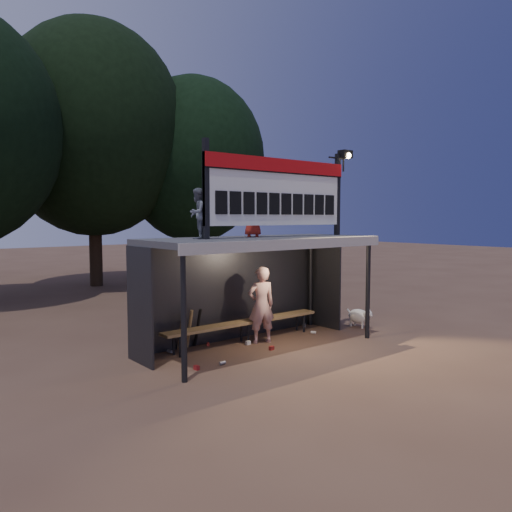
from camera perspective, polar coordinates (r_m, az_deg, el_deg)
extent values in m
plane|color=brown|center=(10.68, 0.54, -10.40)|extent=(80.00, 80.00, 0.00)
imported|color=white|center=(10.90, 0.60, -5.60)|extent=(0.70, 0.56, 1.67)
imported|color=slate|center=(9.64, -6.70, 4.84)|extent=(0.59, 0.55, 0.98)
imported|color=red|center=(10.67, -0.37, 4.70)|extent=(0.54, 0.50, 0.93)
cube|color=#414144|center=(10.33, 0.55, 1.80)|extent=(5.00, 2.00, 0.12)
cube|color=beige|center=(9.58, 4.46, 1.34)|extent=(5.10, 0.06, 0.20)
cylinder|color=black|center=(8.36, -8.25, -6.89)|extent=(0.10, 0.10, 2.20)
cylinder|color=black|center=(11.54, 12.67, -3.81)|extent=(0.10, 0.10, 2.20)
cylinder|color=black|center=(9.92, -13.64, -5.18)|extent=(0.10, 0.10, 2.20)
cylinder|color=black|center=(12.72, 6.27, -2.97)|extent=(0.10, 0.10, 2.20)
cube|color=black|center=(11.23, -2.73, -3.94)|extent=(5.00, 0.04, 2.20)
cube|color=black|center=(9.52, -13.14, -5.57)|extent=(0.04, 1.00, 2.20)
cube|color=black|center=(12.52, 7.90, -3.11)|extent=(0.04, 1.00, 2.20)
cylinder|color=black|center=(11.13, -2.75, 1.42)|extent=(5.00, 0.06, 0.06)
cube|color=black|center=(9.53, -5.75, 7.63)|extent=(0.10, 0.10, 1.90)
cube|color=black|center=(11.98, 9.28, 6.94)|extent=(0.10, 0.10, 1.90)
cube|color=white|center=(10.66, 2.63, 7.31)|extent=(3.80, 0.08, 1.40)
cube|color=red|center=(10.67, 2.82, 10.32)|extent=(3.80, 0.04, 0.28)
cube|color=black|center=(10.65, 2.84, 9.52)|extent=(3.80, 0.02, 0.03)
cube|color=black|center=(9.66, -3.99, 6.12)|extent=(0.27, 0.03, 0.45)
cube|color=black|center=(9.86, -2.36, 6.09)|extent=(0.27, 0.03, 0.45)
cube|color=black|center=(10.07, -0.81, 6.06)|extent=(0.27, 0.03, 0.45)
cube|color=black|center=(10.28, 0.68, 6.03)|extent=(0.27, 0.03, 0.45)
cube|color=black|center=(10.50, 2.11, 5.99)|extent=(0.27, 0.03, 0.45)
cube|color=black|center=(10.73, 3.48, 5.95)|extent=(0.27, 0.03, 0.45)
cube|color=black|center=(10.97, 4.80, 5.91)|extent=(0.27, 0.03, 0.45)
cube|color=black|center=(11.20, 6.05, 5.87)|extent=(0.27, 0.03, 0.45)
cube|color=black|center=(11.45, 7.26, 5.83)|extent=(0.27, 0.03, 0.45)
cube|color=black|center=(11.70, 8.41, 5.79)|extent=(0.27, 0.03, 0.45)
cylinder|color=black|center=(12.01, 9.17, 11.00)|extent=(0.50, 0.04, 0.04)
cylinder|color=black|center=(12.18, 9.96, 10.19)|extent=(0.04, 0.04, 0.30)
cube|color=black|center=(12.17, 10.15, 11.37)|extent=(0.30, 0.22, 0.18)
sphere|color=#FFD88C|center=(12.11, 10.48, 11.22)|extent=(0.14, 0.14, 0.14)
cube|color=#987748|center=(10.99, -1.31, -7.56)|extent=(4.00, 0.35, 0.06)
cylinder|color=black|center=(10.01, -8.69, -10.13)|extent=(0.05, 0.05, 0.45)
cylinder|color=black|center=(10.22, -9.39, -9.84)|extent=(0.05, 0.05, 0.45)
cylinder|color=black|center=(10.95, -0.92, -8.82)|extent=(0.05, 0.05, 0.45)
cylinder|color=black|center=(11.13, -1.70, -8.59)|extent=(0.05, 0.05, 0.45)
cylinder|color=black|center=(12.05, 5.49, -7.60)|extent=(0.05, 0.05, 0.45)
cylinder|color=black|center=(12.22, 4.69, -7.43)|extent=(0.05, 0.05, 0.45)
cylinder|color=#2F2015|center=(20.88, -17.88, 2.45)|extent=(0.50, 0.50, 4.18)
ellipsoid|color=black|center=(21.15, -18.15, 13.58)|extent=(7.22, 7.22, 8.36)
cylinder|color=black|center=(21.80, -7.05, 1.84)|extent=(0.50, 0.50, 3.52)
ellipsoid|color=black|center=(21.92, -7.14, 10.86)|extent=(6.08, 6.08, 7.04)
ellipsoid|color=white|center=(12.80, 11.66, -6.76)|extent=(0.36, 0.58, 0.36)
sphere|color=silver|center=(12.61, 12.66, -6.53)|extent=(0.22, 0.22, 0.22)
cone|color=beige|center=(12.55, 13.02, -6.68)|extent=(0.10, 0.10, 0.10)
cone|color=beige|center=(12.54, 12.60, -6.12)|extent=(0.06, 0.06, 0.07)
cone|color=silver|center=(12.62, 12.88, -6.06)|extent=(0.06, 0.06, 0.07)
cylinder|color=white|center=(12.66, 12.05, -7.72)|extent=(0.05, 0.05, 0.18)
cylinder|color=#F0E3CF|center=(12.78, 12.51, -7.61)|extent=(0.05, 0.05, 0.18)
cylinder|color=beige|center=(12.88, 10.79, -7.49)|extent=(0.05, 0.05, 0.18)
cylinder|color=beige|center=(13.01, 11.25, -7.38)|extent=(0.05, 0.05, 0.18)
cylinder|color=beige|center=(12.97, 10.63, -6.28)|extent=(0.04, 0.16, 0.14)
cylinder|color=#957045|center=(10.42, -8.56, -8.39)|extent=(0.08, 0.27, 0.84)
cylinder|color=olive|center=(10.52, -7.62, -8.26)|extent=(0.09, 0.30, 0.83)
cylinder|color=black|center=(10.63, -6.69, -8.12)|extent=(0.08, 0.33, 0.83)
cube|color=#AC241D|center=(10.47, 1.79, -10.48)|extent=(0.11, 0.08, 0.08)
cylinder|color=#B6B5BB|center=(10.40, -9.82, -10.68)|extent=(0.08, 0.13, 0.07)
cube|color=white|center=(10.89, -0.91, -9.88)|extent=(0.10, 0.07, 0.08)
cylinder|color=red|center=(10.85, -5.50, -10.00)|extent=(0.12, 0.14, 0.07)
cube|color=#A9A9AE|center=(12.63, 5.51, -7.91)|extent=(0.12, 0.12, 0.08)
cylinder|color=silver|center=(11.94, 6.57, -8.66)|extent=(0.12, 0.14, 0.07)
cube|color=maroon|center=(9.24, -6.81, -12.56)|extent=(0.08, 0.10, 0.08)
cylinder|color=#A7A7AB|center=(9.49, -3.86, -12.10)|extent=(0.12, 0.07, 0.07)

